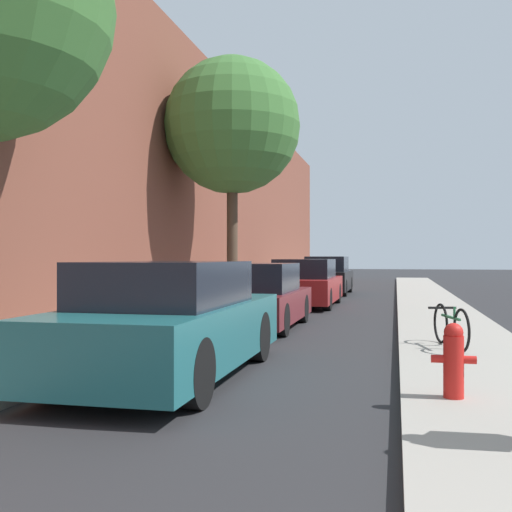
{
  "coord_description": "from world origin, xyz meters",
  "views": [
    {
      "loc": [
        1.85,
        0.64,
        1.5
      ],
      "look_at": [
        -0.51,
        10.86,
        1.51
      ],
      "focal_mm": 42.54,
      "sensor_mm": 36.0,
      "label": 1
    }
  ],
  "objects_px": {
    "parked_car_red": "(306,284)",
    "street_tree_far": "(232,126)",
    "fire_hydrant": "(454,359)",
    "parked_car_black": "(328,276)",
    "parked_car_teal": "(171,322)",
    "parked_car_maroon": "(256,298)",
    "bicycle": "(450,326)"
  },
  "relations": [
    {
      "from": "parked_car_red",
      "to": "fire_hydrant",
      "type": "bearing_deg",
      "value": -75.06
    },
    {
      "from": "parked_car_black",
      "to": "street_tree_far",
      "type": "relative_size",
      "value": 0.68
    },
    {
      "from": "parked_car_black",
      "to": "bicycle",
      "type": "distance_m",
      "value": 15.12
    },
    {
      "from": "fire_hydrant",
      "to": "parked_car_maroon",
      "type": "bearing_deg",
      "value": 118.9
    },
    {
      "from": "parked_car_maroon",
      "to": "bicycle",
      "type": "distance_m",
      "value": 4.6
    },
    {
      "from": "parked_car_red",
      "to": "street_tree_far",
      "type": "height_order",
      "value": "street_tree_far"
    },
    {
      "from": "parked_car_red",
      "to": "street_tree_far",
      "type": "xyz_separation_m",
      "value": [
        -1.49,
        -3.02,
        4.23
      ]
    },
    {
      "from": "parked_car_red",
      "to": "parked_car_maroon",
      "type": "bearing_deg",
      "value": -91.97
    },
    {
      "from": "parked_car_red",
      "to": "parked_car_teal",
      "type": "bearing_deg",
      "value": -90.21
    },
    {
      "from": "parked_car_teal",
      "to": "parked_car_maroon",
      "type": "height_order",
      "value": "parked_car_teal"
    },
    {
      "from": "street_tree_far",
      "to": "parked_car_teal",
      "type": "bearing_deg",
      "value": -79.95
    },
    {
      "from": "parked_car_maroon",
      "to": "bicycle",
      "type": "xyz_separation_m",
      "value": [
        3.67,
        -2.75,
        -0.19
      ]
    },
    {
      "from": "parked_car_teal",
      "to": "fire_hydrant",
      "type": "xyz_separation_m",
      "value": [
        3.25,
        -0.84,
        -0.2
      ]
    },
    {
      "from": "parked_car_teal",
      "to": "bicycle",
      "type": "bearing_deg",
      "value": 36.4
    },
    {
      "from": "parked_car_black",
      "to": "fire_hydrant",
      "type": "xyz_separation_m",
      "value": [
        3.22,
        -18.14,
        -0.21
      ]
    },
    {
      "from": "parked_car_maroon",
      "to": "parked_car_red",
      "type": "distance_m",
      "value": 5.86
    },
    {
      "from": "parked_car_black",
      "to": "fire_hydrant",
      "type": "height_order",
      "value": "parked_car_black"
    },
    {
      "from": "parked_car_black",
      "to": "fire_hydrant",
      "type": "distance_m",
      "value": 18.43
    },
    {
      "from": "parked_car_teal",
      "to": "street_tree_far",
      "type": "bearing_deg",
      "value": 100.05
    },
    {
      "from": "fire_hydrant",
      "to": "bicycle",
      "type": "relative_size",
      "value": 0.48
    },
    {
      "from": "bicycle",
      "to": "street_tree_far",
      "type": "bearing_deg",
      "value": 117.39
    },
    {
      "from": "parked_car_teal",
      "to": "fire_hydrant",
      "type": "height_order",
      "value": "parked_car_teal"
    },
    {
      "from": "parked_car_teal",
      "to": "parked_car_red",
      "type": "distance_m",
      "value": 11.2
    },
    {
      "from": "parked_car_black",
      "to": "parked_car_maroon",
      "type": "bearing_deg",
      "value": -90.94
    },
    {
      "from": "parked_car_maroon",
      "to": "street_tree_far",
      "type": "distance_m",
      "value": 5.28
    },
    {
      "from": "parked_car_black",
      "to": "street_tree_far",
      "type": "xyz_separation_m",
      "value": [
        -1.49,
        -9.12,
        4.19
      ]
    },
    {
      "from": "parked_car_black",
      "to": "street_tree_far",
      "type": "height_order",
      "value": "street_tree_far"
    },
    {
      "from": "parked_car_teal",
      "to": "parked_car_black",
      "type": "bearing_deg",
      "value": 89.88
    },
    {
      "from": "fire_hydrant",
      "to": "parked_car_black",
      "type": "bearing_deg",
      "value": 100.06
    },
    {
      "from": "parked_car_maroon",
      "to": "bicycle",
      "type": "height_order",
      "value": "parked_car_maroon"
    },
    {
      "from": "parked_car_red",
      "to": "parked_car_black",
      "type": "distance_m",
      "value": 6.1
    },
    {
      "from": "parked_car_maroon",
      "to": "fire_hydrant",
      "type": "distance_m",
      "value": 7.07
    }
  ]
}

